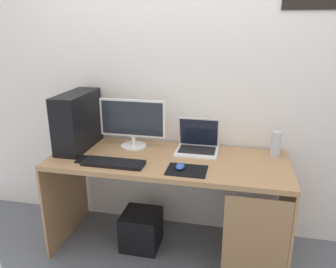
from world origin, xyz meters
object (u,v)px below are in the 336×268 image
Objects in this scene: pc_tower at (78,121)px; monitor at (133,123)px; keyboard at (114,163)px; cell_phone at (83,159)px; mouse_left at (180,166)px; subwoofer at (141,229)px; speaker at (276,144)px; laptop at (197,145)px.

monitor is (0.40, 0.09, -0.02)m from pc_tower.
keyboard is 3.23× the size of cell_phone.
mouse_left reaches higher than subwoofer.
speaker is at bearing 31.51° from mouse_left.
laptop reaches higher than speaker.
keyboard is 0.46m from mouse_left.
mouse_left is 0.69m from cell_phone.
pc_tower is at bearing -172.75° from laptop.
pc_tower reaches higher than keyboard.
keyboard is at bearing -159.54° from speaker.
laptop is 3.21× the size of mouse_left.
cell_phone is at bearing -155.36° from laptop.
mouse_left is 0.72m from subwoofer.
keyboard is (-0.52, -0.38, -0.04)m from laptop.
cell_phone is (-0.76, -0.35, -0.04)m from laptop.
pc_tower reaches higher than cell_phone.
monitor is 1.06m from speaker.
keyboard is 0.65m from subwoofer.
laptop is at bearing 27.73° from subwoofer.
monitor is 0.57m from mouse_left.
speaker is 1.15m from keyboard.
monitor is 0.83m from subwoofer.
laptop is (0.50, 0.02, -0.15)m from monitor.
speaker is at bearing 2.62° from monitor.
keyboard is at bearing -177.48° from mouse_left.
laptop is 0.79m from subwoofer.
monitor is 2.79× the size of speaker.
laptop is at bearing 24.64° from cell_phone.
cell_phone is (-0.69, 0.01, -0.02)m from mouse_left.
speaker reaches higher than cell_phone.
keyboard is at bearing -93.98° from monitor.
monitor is at bearing 142.15° from mouse_left.
cell_phone is (-1.32, -0.37, -0.09)m from speaker.
monitor is at bearing 86.02° from keyboard.
pc_tower is 0.89m from mouse_left.
pc_tower reaches higher than mouse_left.
monitor is at bearing 51.07° from cell_phone.
cell_phone is at bearing 179.32° from mouse_left.
cell_phone is at bearing -158.85° from subwoofer.
speaker is (0.56, 0.03, 0.04)m from laptop.
monitor is at bearing 119.37° from subwoofer.
keyboard is (0.38, -0.26, -0.20)m from pc_tower.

